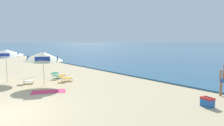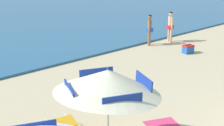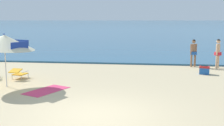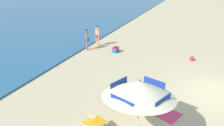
% 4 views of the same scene
% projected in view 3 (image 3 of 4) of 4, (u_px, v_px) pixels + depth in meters
% --- Properties ---
extents(ground_plane, '(800.00, 800.00, 0.00)m').
position_uv_depth(ground_plane, '(94.00, 115.00, 8.25)').
color(ground_plane, tan).
extents(ocean_water, '(800.00, 800.00, 0.10)m').
position_uv_depth(ocean_water, '(149.00, 21.00, 409.39)').
color(ocean_water, '#285B7F').
rests_on(ocean_water, ground).
extents(beach_umbrella_striped_main, '(2.50, 2.46, 2.22)m').
position_uv_depth(beach_umbrella_striped_main, '(4.00, 42.00, 11.43)').
color(beach_umbrella_striped_main, silver).
rests_on(beach_umbrella_striped_main, ground).
extents(lounge_chair_under_umbrella, '(0.65, 0.93, 0.50)m').
position_uv_depth(lounge_chair_under_umbrella, '(19.00, 73.00, 13.24)').
color(lounge_chair_under_umbrella, gold).
rests_on(lounge_chair_under_umbrella, ground).
extents(person_standing_near_shore, '(0.40, 0.45, 1.65)m').
position_uv_depth(person_standing_near_shore, '(218.00, 51.00, 16.02)').
color(person_standing_near_shore, '#D8A87F').
rests_on(person_standing_near_shore, ground).
extents(person_standing_beside, '(0.40, 0.39, 1.60)m').
position_uv_depth(person_standing_beside, '(194.00, 51.00, 16.51)').
color(person_standing_beside, '#8C6042').
rests_on(person_standing_beside, ground).
extents(cooler_box, '(0.55, 0.44, 0.43)m').
position_uv_depth(cooler_box, '(204.00, 70.00, 14.36)').
color(cooler_box, '#1E56A8').
rests_on(cooler_box, ground).
extents(beach_towel, '(1.55, 2.01, 0.01)m').
position_uv_depth(beach_towel, '(46.00, 91.00, 11.05)').
color(beach_towel, '#DB3866').
rests_on(beach_towel, ground).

